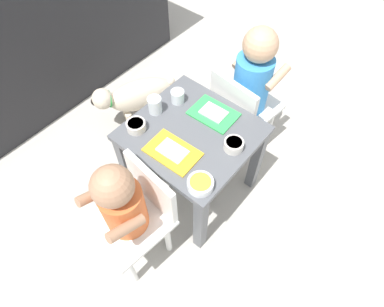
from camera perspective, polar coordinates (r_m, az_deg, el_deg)
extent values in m
plane|color=#B2ADA3|center=(1.71, 0.00, -5.74)|extent=(7.00, 7.00, 0.00)
cube|color=#232326|center=(2.08, -26.34, 19.05)|extent=(1.73, 0.40, 0.89)
cube|color=#515459|center=(1.34, 0.00, 3.61)|extent=(0.48, 0.51, 0.03)
cube|color=#515459|center=(1.38, 1.51, -12.35)|extent=(0.04, 0.04, 0.43)
cube|color=#515459|center=(1.57, 11.29, -1.11)|extent=(0.04, 0.04, 0.43)
cube|color=#515459|center=(1.55, -11.46, -2.33)|extent=(0.04, 0.04, 0.43)
cube|color=#515459|center=(1.71, -1.19, 6.76)|extent=(0.04, 0.04, 0.43)
cube|color=white|center=(1.32, -11.00, -11.81)|extent=(0.31, 0.31, 0.02)
cube|color=white|center=(1.24, -7.21, -5.97)|extent=(0.05, 0.27, 0.22)
cylinder|color=#D86633|center=(1.22, -11.89, -9.52)|extent=(0.16, 0.16, 0.22)
sphere|color=#A87A5B|center=(1.06, -13.93, -5.63)|extent=(0.15, 0.15, 0.15)
cylinder|color=white|center=(1.49, -15.57, -13.81)|extent=(0.03, 0.03, 0.28)
cylinder|color=white|center=(1.42, -10.77, -19.51)|extent=(0.03, 0.03, 0.28)
cylinder|color=white|center=(1.51, -9.43, -9.22)|extent=(0.03, 0.03, 0.28)
cylinder|color=white|center=(1.44, -4.35, -14.45)|extent=(0.03, 0.03, 0.28)
cylinder|color=#A87A5B|center=(1.21, -16.73, -6.88)|extent=(0.15, 0.06, 0.09)
cylinder|color=#A87A5B|center=(1.12, -11.62, -12.82)|extent=(0.15, 0.06, 0.09)
cube|color=white|center=(1.68, 9.72, 8.34)|extent=(0.31, 0.31, 0.02)
cube|color=white|center=(1.52, 7.18, 9.13)|extent=(0.05, 0.27, 0.22)
cylinder|color=#388CD8|center=(1.58, 10.47, 12.07)|extent=(0.17, 0.17, 0.28)
sphere|color=tan|center=(1.46, 12.02, 18.29)|extent=(0.15, 0.15, 0.15)
cylinder|color=white|center=(1.81, 13.50, 4.86)|extent=(0.03, 0.03, 0.28)
cylinder|color=white|center=(1.88, 8.78, 8.30)|extent=(0.03, 0.03, 0.28)
cylinder|color=white|center=(1.70, 9.37, 1.41)|extent=(0.03, 0.03, 0.28)
cylinder|color=white|center=(1.77, 4.52, 5.17)|extent=(0.03, 0.03, 0.28)
cylinder|color=tan|center=(1.53, 14.89, 12.88)|extent=(0.15, 0.06, 0.09)
cylinder|color=tan|center=(1.61, 9.31, 16.45)|extent=(0.15, 0.06, 0.09)
ellipsoid|color=beige|center=(1.88, -8.94, 10.28)|extent=(0.40, 0.31, 0.18)
sphere|color=beige|center=(1.83, -15.50, 9.34)|extent=(0.11, 0.11, 0.11)
sphere|color=black|center=(1.84, -16.68, 8.85)|extent=(0.05, 0.05, 0.05)
torus|color=green|center=(1.84, -14.42, 9.35)|extent=(0.07, 0.10, 0.10)
sphere|color=beige|center=(1.88, -3.78, 12.62)|extent=(0.05, 0.05, 0.05)
cylinder|color=beige|center=(1.99, -11.68, 7.48)|extent=(0.04, 0.04, 0.11)
cylinder|color=beige|center=(1.93, -10.97, 5.68)|extent=(0.04, 0.04, 0.11)
cylinder|color=beige|center=(2.02, -5.99, 9.21)|extent=(0.04, 0.04, 0.11)
cylinder|color=beige|center=(1.96, -5.14, 7.48)|extent=(0.04, 0.04, 0.11)
cube|color=gold|center=(1.27, -3.45, 0.28)|extent=(0.14, 0.22, 0.01)
cube|color=white|center=(1.26, -3.46, 0.50)|extent=(0.08, 0.12, 0.01)
cube|color=green|center=(1.40, 3.83, 7.03)|extent=(0.15, 0.20, 0.01)
cube|color=white|center=(1.39, 3.85, 7.26)|extent=(0.08, 0.11, 0.01)
cylinder|color=white|center=(1.39, -6.58, 8.50)|extent=(0.06, 0.06, 0.07)
cylinder|color=silver|center=(1.40, -6.53, 8.14)|extent=(0.05, 0.05, 0.05)
cylinder|color=white|center=(1.43, -2.56, 10.05)|extent=(0.06, 0.06, 0.06)
cylinder|color=silver|center=(1.44, -2.54, 9.62)|extent=(0.05, 0.05, 0.03)
cylinder|color=silver|center=(1.28, 7.37, 1.51)|extent=(0.08, 0.08, 0.04)
cylinder|color=#D84C33|center=(1.26, 7.46, 1.98)|extent=(0.06, 0.06, 0.01)
cylinder|color=silver|center=(1.35, -9.85, 4.83)|extent=(0.08, 0.08, 0.04)
cylinder|color=#D84C33|center=(1.34, -9.94, 5.27)|extent=(0.07, 0.07, 0.01)
cylinder|color=white|center=(1.17, 1.49, -5.43)|extent=(0.10, 0.10, 0.04)
cylinder|color=gold|center=(1.16, 1.51, -5.07)|extent=(0.08, 0.08, 0.01)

